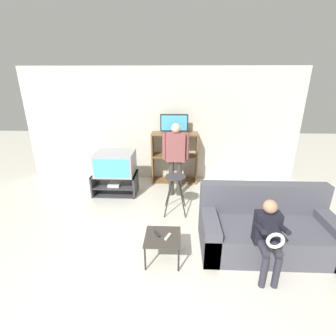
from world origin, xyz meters
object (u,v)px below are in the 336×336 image
object	(u,v)px
tv_stand	(115,183)
snack_table	(163,239)
television_main	(115,163)
person_seated_child	(268,234)
remote_control_black	(157,234)
person_standing_adult	(176,153)
couch	(266,230)
media_shelf	(174,157)
folding_stool	(175,183)
television_flat	(174,124)
remote_control_white	(168,237)

from	to	relation	value
tv_stand	snack_table	bearing A→B (deg)	-60.28
television_main	person_seated_child	distance (m)	3.29
remote_control_black	person_standing_adult	bearing A→B (deg)	53.50
couch	person_seated_child	xyz separation A→B (m)	(-0.20, -0.53, 0.30)
media_shelf	folding_stool	distance (m)	1.42
snack_table	couch	size ratio (longest dim) A/B	0.25
television_main	media_shelf	world-z (taller)	media_shelf
television_flat	remote_control_white	size ratio (longest dim) A/B	4.31
remote_control_white	couch	world-z (taller)	couch
television_main	media_shelf	size ratio (longest dim) A/B	0.67
media_shelf	couch	bearing A→B (deg)	-59.57
remote_control_black	couch	distance (m)	1.60
remote_control_white	tv_stand	bearing A→B (deg)	145.07
tv_stand	person_standing_adult	distance (m)	1.47
remote_control_black	person_seated_child	bearing A→B (deg)	-39.93
person_standing_adult	person_seated_child	bearing A→B (deg)	-61.92
person_standing_adult	television_main	bearing A→B (deg)	177.77
person_standing_adult	media_shelf	bearing A→B (deg)	92.49
media_shelf	remote_control_white	distance (m)	2.71
tv_stand	folding_stool	world-z (taller)	folding_stool
folding_stool	remote_control_white	bearing A→B (deg)	-93.68
snack_table	person_standing_adult	world-z (taller)	person_standing_adult
television_flat	folding_stool	world-z (taller)	television_flat
tv_stand	television_flat	world-z (taller)	television_flat
snack_table	couch	bearing A→B (deg)	12.47
media_shelf	couch	size ratio (longest dim) A/B	0.62
television_main	snack_table	xyz separation A→B (m)	(1.12, -2.02, -0.35)
television_flat	remote_control_white	distance (m)	2.88
television_flat	couch	world-z (taller)	television_flat
television_flat	couch	size ratio (longest dim) A/B	0.33
television_main	person_standing_adult	world-z (taller)	person_standing_adult
television_main	person_seated_child	bearing A→B (deg)	-42.50
person_seated_child	tv_stand	bearing A→B (deg)	137.96
remote_control_black	snack_table	bearing A→B (deg)	-59.38
remote_control_black	person_seated_child	distance (m)	1.42
couch	folding_stool	bearing A→B (deg)	144.97
television_main	person_seated_child	xyz separation A→B (m)	(2.42, -2.22, -0.08)
couch	person_standing_adult	distance (m)	2.22
person_seated_child	remote_control_black	bearing A→B (deg)	170.03
tv_stand	television_main	size ratio (longest dim) A/B	1.15
folding_stool	person_seated_child	distance (m)	1.87
media_shelf	television_flat	xyz separation A→B (m)	(-0.01, 0.00, 0.78)
television_main	television_flat	size ratio (longest dim) A/B	1.28
tv_stand	remote_control_white	xyz separation A→B (m)	(1.22, -2.02, 0.16)
tv_stand	television_main	distance (m)	0.46
folding_stool	remote_control_white	distance (m)	1.31
person_standing_adult	folding_stool	bearing A→B (deg)	-89.27
folding_stool	person_seated_child	bearing A→B (deg)	-52.02
tv_stand	couch	bearing A→B (deg)	-32.41
tv_stand	folding_stool	distance (m)	1.54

